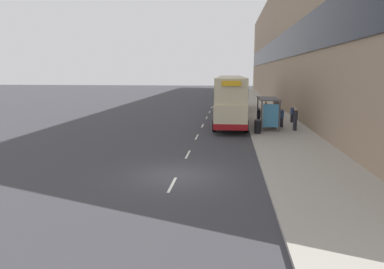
{
  "coord_description": "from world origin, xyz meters",
  "views": [
    {
      "loc": [
        2.37,
        -15.15,
        4.74
      ],
      "look_at": [
        -0.9,
        14.67,
        -0.73
      ],
      "focal_mm": 32.0,
      "sensor_mm": 36.0,
      "label": 1
    }
  ],
  "objects_px": {
    "pedestrian_at_shelter": "(282,117)",
    "bus_shelter": "(271,108)",
    "double_decker_bus_near": "(231,100)",
    "pedestrian_3": "(292,114)",
    "pedestrian_1": "(295,119)",
    "pedestrian_4": "(266,110)",
    "double_decker_bus_ahead": "(230,92)",
    "pedestrian_2": "(259,117)",
    "litter_bin": "(258,127)",
    "car_0": "(228,90)"
  },
  "relations": [
    {
      "from": "bus_shelter",
      "to": "double_decker_bus_ahead",
      "type": "xyz_separation_m",
      "value": [
        -3.35,
        14.8,
        0.41
      ]
    },
    {
      "from": "litter_bin",
      "to": "car_0",
      "type": "bearing_deg",
      "value": 92.98
    },
    {
      "from": "pedestrian_2",
      "to": "bus_shelter",
      "type": "bearing_deg",
      "value": -42.67
    },
    {
      "from": "pedestrian_at_shelter",
      "to": "pedestrian_2",
      "type": "xyz_separation_m",
      "value": [
        -1.95,
        0.04,
        -0.02
      ]
    },
    {
      "from": "pedestrian_4",
      "to": "double_decker_bus_ahead",
      "type": "bearing_deg",
      "value": 109.29
    },
    {
      "from": "pedestrian_2",
      "to": "pedestrian_3",
      "type": "distance_m",
      "value": 4.35
    },
    {
      "from": "bus_shelter",
      "to": "car_0",
      "type": "relative_size",
      "value": 1.04
    },
    {
      "from": "bus_shelter",
      "to": "car_0",
      "type": "distance_m",
      "value": 46.91
    },
    {
      "from": "pedestrian_at_shelter",
      "to": "pedestrian_1",
      "type": "bearing_deg",
      "value": -65.23
    },
    {
      "from": "bus_shelter",
      "to": "pedestrian_3",
      "type": "height_order",
      "value": "bus_shelter"
    },
    {
      "from": "pedestrian_4",
      "to": "litter_bin",
      "type": "height_order",
      "value": "pedestrian_4"
    },
    {
      "from": "double_decker_bus_ahead",
      "to": "pedestrian_at_shelter",
      "type": "xyz_separation_m",
      "value": [
        4.41,
        -14.01,
        -1.31
      ]
    },
    {
      "from": "pedestrian_2",
      "to": "pedestrian_4",
      "type": "relative_size",
      "value": 0.86
    },
    {
      "from": "double_decker_bus_ahead",
      "to": "pedestrian_3",
      "type": "height_order",
      "value": "double_decker_bus_ahead"
    },
    {
      "from": "double_decker_bus_near",
      "to": "double_decker_bus_ahead",
      "type": "distance_m",
      "value": 12.74
    },
    {
      "from": "double_decker_bus_near",
      "to": "pedestrian_3",
      "type": "distance_m",
      "value": 6.07
    },
    {
      "from": "pedestrian_1",
      "to": "double_decker_bus_near",
      "type": "bearing_deg",
      "value": 149.86
    },
    {
      "from": "pedestrian_2",
      "to": "litter_bin",
      "type": "bearing_deg",
      "value": -95.52
    },
    {
      "from": "pedestrian_1",
      "to": "litter_bin",
      "type": "height_order",
      "value": "pedestrian_1"
    },
    {
      "from": "car_0",
      "to": "pedestrian_at_shelter",
      "type": "bearing_deg",
      "value": -83.98
    },
    {
      "from": "bus_shelter",
      "to": "double_decker_bus_near",
      "type": "height_order",
      "value": "double_decker_bus_near"
    },
    {
      "from": "pedestrian_3",
      "to": "pedestrian_1",
      "type": "bearing_deg",
      "value": -96.87
    },
    {
      "from": "pedestrian_2",
      "to": "pedestrian_4",
      "type": "height_order",
      "value": "pedestrian_4"
    },
    {
      "from": "car_0",
      "to": "pedestrian_4",
      "type": "relative_size",
      "value": 2.18
    },
    {
      "from": "double_decker_bus_near",
      "to": "pedestrian_4",
      "type": "height_order",
      "value": "double_decker_bus_near"
    },
    {
      "from": "litter_bin",
      "to": "pedestrian_at_shelter",
      "type": "bearing_deg",
      "value": 55.99
    },
    {
      "from": "pedestrian_2",
      "to": "double_decker_bus_ahead",
      "type": "bearing_deg",
      "value": 99.99
    },
    {
      "from": "double_decker_bus_near",
      "to": "pedestrian_1",
      "type": "relative_size",
      "value": 6.15
    },
    {
      "from": "bus_shelter",
      "to": "pedestrian_1",
      "type": "relative_size",
      "value": 2.28
    },
    {
      "from": "pedestrian_at_shelter",
      "to": "litter_bin",
      "type": "bearing_deg",
      "value": -124.01
    },
    {
      "from": "bus_shelter",
      "to": "pedestrian_3",
      "type": "distance_m",
      "value": 4.48
    },
    {
      "from": "pedestrian_at_shelter",
      "to": "pedestrian_4",
      "type": "distance_m",
      "value": 4.23
    },
    {
      "from": "car_0",
      "to": "pedestrian_4",
      "type": "height_order",
      "value": "pedestrian_4"
    },
    {
      "from": "double_decker_bus_ahead",
      "to": "pedestrian_2",
      "type": "xyz_separation_m",
      "value": [
        2.46,
        -13.97,
        -1.33
      ]
    },
    {
      "from": "bus_shelter",
      "to": "litter_bin",
      "type": "relative_size",
      "value": 4.0
    },
    {
      "from": "double_decker_bus_ahead",
      "to": "litter_bin",
      "type": "xyz_separation_m",
      "value": [
        2.13,
        -17.39,
        -1.62
      ]
    },
    {
      "from": "pedestrian_at_shelter",
      "to": "pedestrian_1",
      "type": "xyz_separation_m",
      "value": [
        0.79,
        -1.71,
        0.11
      ]
    },
    {
      "from": "pedestrian_1",
      "to": "pedestrian_3",
      "type": "relative_size",
      "value": 1.17
    },
    {
      "from": "pedestrian_2",
      "to": "pedestrian_1",
      "type": "bearing_deg",
      "value": -32.56
    },
    {
      "from": "double_decker_bus_near",
      "to": "double_decker_bus_ahead",
      "type": "bearing_deg",
      "value": 90.25
    },
    {
      "from": "car_0",
      "to": "pedestrian_3",
      "type": "distance_m",
      "value": 43.52
    },
    {
      "from": "pedestrian_3",
      "to": "litter_bin",
      "type": "height_order",
      "value": "pedestrian_3"
    },
    {
      "from": "double_decker_bus_ahead",
      "to": "double_decker_bus_near",
      "type": "bearing_deg",
      "value": -89.75
    },
    {
      "from": "pedestrian_1",
      "to": "bus_shelter",
      "type": "bearing_deg",
      "value": 153.35
    },
    {
      "from": "pedestrian_1",
      "to": "litter_bin",
      "type": "bearing_deg",
      "value": -151.55
    },
    {
      "from": "pedestrian_at_shelter",
      "to": "pedestrian_2",
      "type": "bearing_deg",
      "value": 178.96
    },
    {
      "from": "pedestrian_3",
      "to": "pedestrian_at_shelter",
      "type": "bearing_deg",
      "value": -115.02
    },
    {
      "from": "double_decker_bus_near",
      "to": "pedestrian_4",
      "type": "bearing_deg",
      "value": 39.88
    },
    {
      "from": "bus_shelter",
      "to": "pedestrian_at_shelter",
      "type": "xyz_separation_m",
      "value": [
        1.06,
        0.79,
        -0.9
      ]
    },
    {
      "from": "pedestrian_at_shelter",
      "to": "bus_shelter",
      "type": "bearing_deg",
      "value": -143.29
    }
  ]
}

